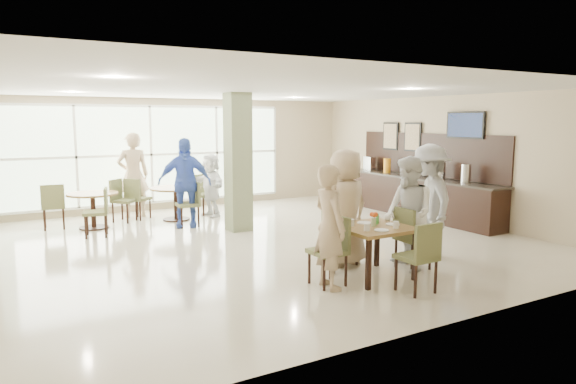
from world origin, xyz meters
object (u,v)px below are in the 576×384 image
buffet_counter (418,193)px  round_table_left (93,202)px  adult_a (185,183)px  teen_left (330,227)px  teen_right (408,214)px  teen_standing (429,201)px  round_table_right (176,195)px  adult_b (211,185)px  teen_far (345,208)px  adult_standing (133,175)px  main_table (374,232)px

buffet_counter → round_table_left: bearing=161.0°
adult_a → round_table_left: bearing=175.3°
teen_left → teen_right: size_ratio=0.97×
teen_standing → round_table_right: bearing=-131.7°
round_table_left → adult_b: bearing=1.6°
round_table_left → teen_far: bearing=-58.6°
round_table_left → teen_right: teen_right is taller
round_table_left → teen_standing: size_ratio=0.55×
round_table_right → buffet_counter: size_ratio=0.24×
teen_right → teen_far: bearing=-122.6°
adult_b → round_table_left: bearing=-96.2°
adult_a → adult_standing: size_ratio=0.96×
buffet_counter → teen_right: bearing=-135.7°
round_table_right → buffet_counter: buffet_counter is taller
buffet_counter → adult_standing: 6.68m
round_table_right → adult_b: adult_b is taller
round_table_right → adult_b: bearing=2.8°
buffet_counter → adult_standing: bearing=150.8°
main_table → adult_b: bearing=92.8°
main_table → round_table_right: 5.73m
adult_b → teen_standing: bearing=11.4°
teen_standing → adult_a: bearing=-126.8°
round_table_left → adult_b: adult_b is taller
round_table_right → teen_right: (1.82, -5.59, 0.28)m
teen_left → adult_a: bearing=8.1°
adult_b → main_table: bearing=-5.0°
buffet_counter → teen_far: (-3.92, -2.48, 0.36)m
main_table → teen_left: 0.84m
teen_right → adult_a: bearing=-143.6°
teen_standing → main_table: bearing=-52.3°
buffet_counter → adult_a: size_ratio=2.49×
teen_standing → adult_b: 5.51m
adult_a → adult_b: 1.29m
teen_standing → adult_a: 5.11m
round_table_left → buffet_counter: 7.27m
round_table_right → adult_b: (0.86, 0.04, 0.16)m
adult_b → round_table_right: bearing=-95.0°
main_table → teen_far: (0.03, 0.73, 0.25)m
teen_far → teen_standing: bearing=162.5°
adult_b → adult_standing: (-1.60, 0.80, 0.25)m
teen_standing → adult_b: (-1.81, 5.20, -0.20)m
adult_a → adult_b: adult_a is taller
teen_right → adult_b: 5.72m
round_table_left → buffet_counter: bearing=-19.0°
buffet_counter → teen_right: buffet_counter is taller
teen_left → adult_a: size_ratio=0.89×
buffet_counter → adult_standing: (-5.82, 3.25, 0.44)m
adult_a → main_table: bearing=-55.5°
adult_a → adult_b: size_ratio=1.28×
teen_standing → adult_standing: adult_standing is taller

